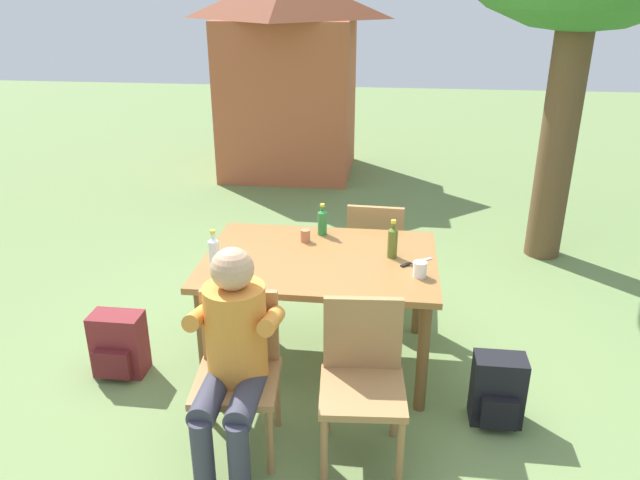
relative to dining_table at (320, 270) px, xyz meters
name	(u,v)px	position (x,y,z in m)	size (l,w,h in m)	color
ground_plane	(320,359)	(0.00, 0.00, -0.67)	(24.00, 24.00, 0.00)	#6B844C
dining_table	(320,270)	(0.00, 0.00, 0.00)	(1.48, 1.05, 0.76)	olive
chair_near_left	(238,364)	(-0.34, -0.83, -0.18)	(0.48, 0.48, 0.87)	#A37547
chair_far_right	(375,248)	(0.33, 0.83, -0.18)	(0.46, 0.46, 0.87)	#A37547
chair_near_right	(362,373)	(0.33, -0.83, -0.18)	(0.47, 0.47, 0.87)	#A37547
person_in_white_shirt	(233,349)	(-0.33, -0.93, -0.02)	(0.47, 0.61, 1.18)	orange
bottle_clear	(214,253)	(-0.61, -0.25, 0.20)	(0.06, 0.06, 0.26)	white
bottle_olive	(393,241)	(0.45, 0.06, 0.20)	(0.06, 0.06, 0.25)	#566623
bottle_green	(322,221)	(-0.03, 0.39, 0.19)	(0.06, 0.06, 0.22)	#287A38
cup_terracotta	(305,236)	(-0.13, 0.25, 0.13)	(0.06, 0.06, 0.08)	#BC6B47
cup_white	(420,269)	(0.62, -0.20, 0.14)	(0.08, 0.08, 0.10)	white
table_knife	(414,263)	(0.59, -0.02, 0.10)	(0.20, 0.17, 0.01)	silver
backpack_by_near_side	(119,345)	(-1.28, -0.31, -0.47)	(0.33, 0.25, 0.43)	maroon
backpack_by_far_side	(498,391)	(1.09, -0.51, -0.47)	(0.29, 0.24, 0.43)	black
brick_kiosk	(288,72)	(-0.97, 4.48, 0.65)	(1.90, 1.69, 2.53)	#B25638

